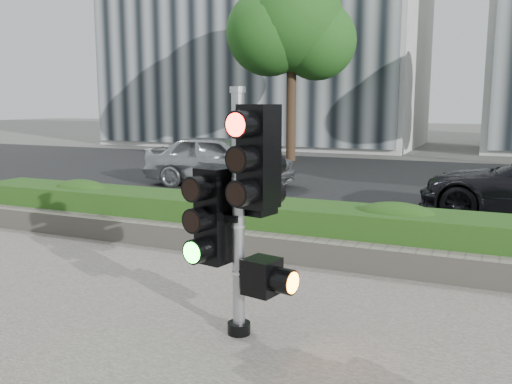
# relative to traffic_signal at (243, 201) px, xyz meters

# --- Properties ---
(ground) EXTENTS (120.00, 120.00, 0.00)m
(ground) POSITION_rel_traffic_signal_xyz_m (-0.63, 0.49, -1.29)
(ground) COLOR #51514C
(ground) RESTS_ON ground
(road) EXTENTS (60.00, 13.00, 0.02)m
(road) POSITION_rel_traffic_signal_xyz_m (-0.63, 10.49, -1.28)
(road) COLOR black
(road) RESTS_ON ground
(curb) EXTENTS (60.00, 0.25, 0.12)m
(curb) POSITION_rel_traffic_signal_xyz_m (-0.63, 3.64, -1.23)
(curb) COLOR gray
(curb) RESTS_ON ground
(stone_wall) EXTENTS (12.00, 0.32, 0.34)m
(stone_wall) POSITION_rel_traffic_signal_xyz_m (-0.63, 2.39, -1.09)
(stone_wall) COLOR gray
(stone_wall) RESTS_ON sidewalk
(hedge) EXTENTS (12.00, 1.00, 0.68)m
(hedge) POSITION_rel_traffic_signal_xyz_m (-0.63, 3.04, -0.92)
(hedge) COLOR #478027
(hedge) RESTS_ON sidewalk
(building_left) EXTENTS (16.00, 9.00, 15.00)m
(building_left) POSITION_rel_traffic_signal_xyz_m (-9.63, 23.49, 6.21)
(building_left) COLOR #B7B7B2
(building_left) RESTS_ON ground
(tree_left) EXTENTS (4.61, 4.03, 7.34)m
(tree_left) POSITION_rel_traffic_signal_xyz_m (-5.15, 15.05, 3.75)
(tree_left) COLOR black
(tree_left) RESTS_ON ground
(traffic_signal) EXTENTS (0.83, 0.65, 2.28)m
(traffic_signal) POSITION_rel_traffic_signal_xyz_m (0.00, 0.00, 0.00)
(traffic_signal) COLOR black
(traffic_signal) RESTS_ON sidewalk
(car_silver) EXTENTS (4.11, 1.91, 1.36)m
(car_silver) POSITION_rel_traffic_signal_xyz_m (-4.61, 8.24, -0.59)
(car_silver) COLOR #A2A4A9
(car_silver) RESTS_ON road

